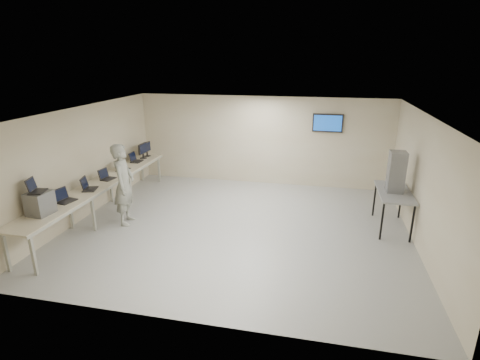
% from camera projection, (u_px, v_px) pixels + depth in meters
% --- Properties ---
extents(room, '(8.01, 7.01, 2.81)m').
position_uv_depth(room, '(240.00, 171.00, 8.71)').
color(room, '#AEADA6').
rests_on(room, ground).
extents(workbench, '(0.76, 6.00, 0.90)m').
position_uv_depth(workbench, '(102.00, 185.00, 9.57)').
color(workbench, beige).
rests_on(workbench, ground).
extents(equipment_box, '(0.43, 0.49, 0.47)m').
position_uv_depth(equipment_box, '(40.00, 203.00, 7.56)').
color(equipment_box, slate).
rests_on(equipment_box, workbench).
extents(laptop_on_box, '(0.38, 0.42, 0.28)m').
position_uv_depth(laptop_on_box, '(35.00, 188.00, 7.47)').
color(laptop_on_box, black).
rests_on(laptop_on_box, equipment_box).
extents(laptop_0, '(0.39, 0.43, 0.30)m').
position_uv_depth(laptop_0, '(64.00, 198.00, 8.26)').
color(laptop_0, black).
rests_on(laptop_0, workbench).
extents(laptop_1, '(0.41, 0.45, 0.31)m').
position_uv_depth(laptop_1, '(88.00, 186.00, 9.01)').
color(laptop_1, black).
rests_on(laptop_1, workbench).
extents(laptop_2, '(0.35, 0.40, 0.28)m').
position_uv_depth(laptop_2, '(106.00, 177.00, 9.77)').
color(laptop_2, black).
rests_on(laptop_2, workbench).
extents(laptop_3, '(0.31, 0.37, 0.29)m').
position_uv_depth(laptop_3, '(121.00, 168.00, 10.54)').
color(laptop_3, black).
rests_on(laptop_3, workbench).
extents(laptop_4, '(0.31, 0.38, 0.29)m').
position_uv_depth(laptop_4, '(135.00, 159.00, 11.39)').
color(laptop_4, black).
rests_on(laptop_4, workbench).
extents(monitor_near, '(0.22, 0.49, 0.48)m').
position_uv_depth(monitor_near, '(143.00, 149.00, 11.69)').
color(monitor_near, black).
rests_on(monitor_near, workbench).
extents(monitor_far, '(0.20, 0.46, 0.45)m').
position_uv_depth(monitor_far, '(147.00, 148.00, 11.96)').
color(monitor_far, black).
rests_on(monitor_far, workbench).
extents(soldier, '(0.61, 0.81, 2.01)m').
position_uv_depth(soldier, '(124.00, 184.00, 9.06)').
color(soldier, gray).
rests_on(soldier, ground).
extents(side_table, '(0.74, 1.58, 0.95)m').
position_uv_depth(side_table, '(394.00, 194.00, 8.80)').
color(side_table, gray).
rests_on(side_table, ground).
extents(storage_bins, '(0.36, 0.40, 0.95)m').
position_uv_depth(storage_bins, '(396.00, 172.00, 8.64)').
color(storage_bins, gray).
rests_on(storage_bins, side_table).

